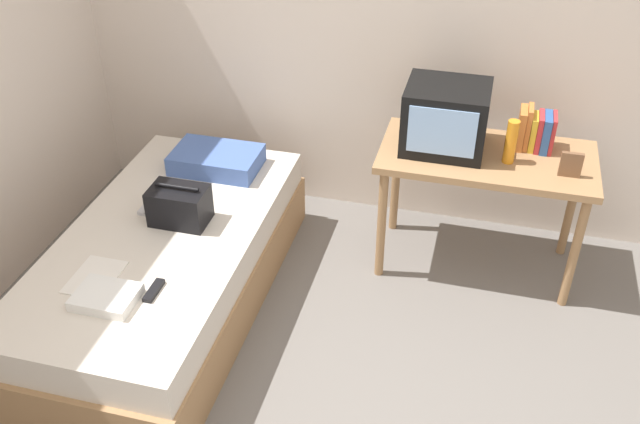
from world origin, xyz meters
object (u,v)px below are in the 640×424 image
(pillow, at_px, (217,160))
(remote_silver, at_px, (147,207))
(magazine, at_px, (95,277))
(remote_dark, at_px, (154,290))
(folded_towel, at_px, (106,297))
(book_row, at_px, (536,131))
(picture_frame, at_px, (571,165))
(tv, at_px, (446,117))
(bed, at_px, (166,269))
(water_bottle, at_px, (511,142))
(handbag, at_px, (179,205))
(desk, at_px, (485,169))

(pillow, height_order, remote_silver, pillow)
(magazine, bearing_deg, pillow, 80.12)
(remote_dark, bearing_deg, pillow, 96.47)
(magazine, bearing_deg, folded_towel, -44.93)
(magazine, relative_size, folded_towel, 1.04)
(book_row, height_order, magazine, book_row)
(book_row, relative_size, pillow, 0.47)
(picture_frame, relative_size, remote_dark, 0.87)
(folded_towel, bearing_deg, tv, 45.03)
(bed, distance_m, book_row, 2.14)
(magazine, bearing_deg, water_bottle, 31.82)
(book_row, height_order, pillow, book_row)
(remote_dark, height_order, remote_silver, same)
(tv, distance_m, folded_towel, 1.96)
(pillow, relative_size, handbag, 1.70)
(water_bottle, bearing_deg, handbag, -159.75)
(water_bottle, xyz_separation_m, magazine, (-1.85, -1.15, -0.38))
(handbag, distance_m, remote_dark, 0.58)
(handbag, height_order, magazine, handbag)
(remote_silver, bearing_deg, picture_frame, 12.30)
(tv, height_order, picture_frame, tv)
(magazine, bearing_deg, book_row, 34.07)
(folded_towel, bearing_deg, book_row, 38.72)
(tv, distance_m, pillow, 1.36)
(bed, xyz_separation_m, water_bottle, (1.70, 0.73, 0.63))
(tv, xyz_separation_m, water_bottle, (0.35, -0.07, -0.06))
(tv, xyz_separation_m, remote_silver, (-1.51, -0.62, -0.43))
(remote_silver, bearing_deg, tv, 22.17)
(book_row, xyz_separation_m, remote_silver, (-1.99, -0.73, -0.36))
(book_row, xyz_separation_m, handbag, (-1.76, -0.79, -0.27))
(handbag, relative_size, remote_dark, 1.92)
(book_row, bearing_deg, water_bottle, -123.86)
(tv, height_order, remote_dark, tv)
(bed, distance_m, pillow, 0.75)
(water_bottle, xyz_separation_m, book_row, (0.13, 0.19, -0.01))
(remote_dark, bearing_deg, handbag, 101.15)
(pillow, relative_size, folded_towel, 1.82)
(tv, relative_size, remote_silver, 3.06)
(desk, bearing_deg, remote_silver, -161.19)
(bed, relative_size, remote_dark, 12.82)
(water_bottle, xyz_separation_m, picture_frame, (0.31, -0.07, -0.05))
(book_row, relative_size, folded_towel, 0.86)
(book_row, distance_m, pillow, 1.82)
(bed, height_order, remote_dark, remote_dark)
(tv, distance_m, magazine, 1.98)
(bed, relative_size, magazine, 6.90)
(picture_frame, bearing_deg, handbag, -164.62)
(picture_frame, xyz_separation_m, handbag, (-1.95, -0.54, -0.23))
(tv, height_order, folded_towel, tv)
(magazine, bearing_deg, remote_dark, -4.40)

